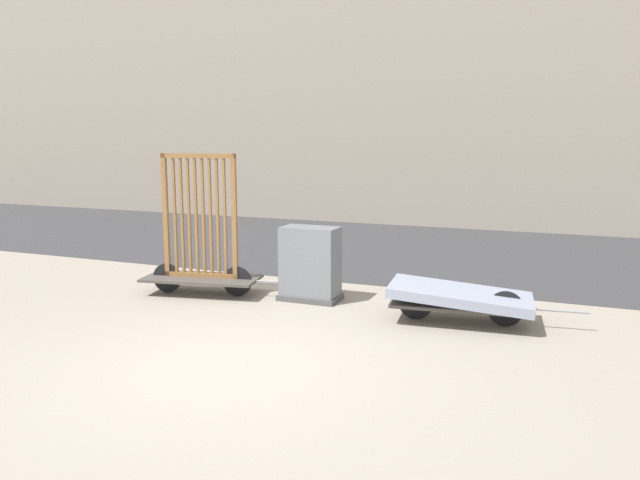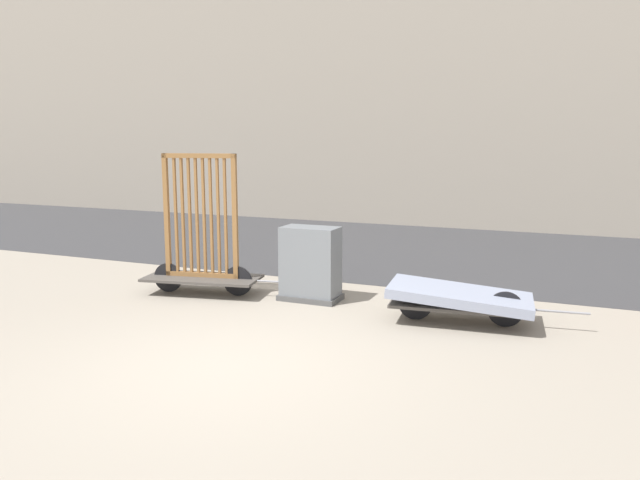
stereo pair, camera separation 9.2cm
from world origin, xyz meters
name	(u,v)px [view 2 (the right image)]	position (x,y,z in m)	size (l,w,h in m)	color
ground_plane	(229,365)	(0.00, 0.00, 0.00)	(60.00, 60.00, 0.00)	gray
road_strip	(411,249)	(0.00, 7.58, 0.00)	(56.00, 7.07, 0.01)	#38383A
building_facade	(465,29)	(0.00, 13.12, 5.45)	(48.00, 4.00, 10.89)	#9E9384
bike_cart_with_bedframe	(202,251)	(-1.98, 2.51, 0.68)	(2.50, 1.08, 2.17)	#4C4742
bike_cart_with_mattress	(460,298)	(1.98, 2.51, 0.34)	(2.54, 1.15, 0.51)	#4C4742
utility_cabinet	(310,266)	(-0.29, 2.82, 0.51)	(0.90, 0.52, 1.10)	#4C4C4C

